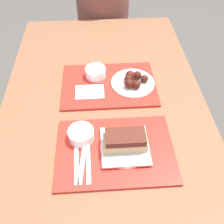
{
  "coord_description": "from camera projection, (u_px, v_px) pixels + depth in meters",
  "views": [
    {
      "loc": [
        -0.02,
        -0.72,
        1.55
      ],
      "look_at": [
        0.03,
        -0.01,
        0.76
      ],
      "focal_mm": 40.0,
      "sensor_mm": 36.0,
      "label": 1
    }
  ],
  "objects": [
    {
      "name": "tray_near",
      "position": [
        115.0,
        150.0,
        0.97
      ],
      "size": [
        0.46,
        0.32,
        0.01
      ],
      "color": "red",
      "rests_on": "picnic_table"
    },
    {
      "name": "plastic_knife_near",
      "position": [
        88.0,
        163.0,
        0.93
      ],
      "size": [
        0.02,
        0.17,
        0.0
      ],
      "color": "white",
      "rests_on": "tray_near"
    },
    {
      "name": "brisket_sandwich_plate",
      "position": [
        125.0,
        143.0,
        0.95
      ],
      "size": [
        0.19,
        0.19,
        0.08
      ],
      "color": "white",
      "rests_on": "tray_near"
    },
    {
      "name": "plastic_fork_near",
      "position": [
        82.0,
        164.0,
        0.93
      ],
      "size": [
        0.03,
        0.17,
        0.0
      ],
      "color": "white",
      "rests_on": "tray_near"
    },
    {
      "name": "ground_plane",
      "position": [
        107.0,
        188.0,
        1.64
      ],
      "size": [
        12.0,
        12.0,
        0.0
      ],
      "primitive_type": "plane",
      "color": "#4C4742"
    },
    {
      "name": "napkin_far",
      "position": [
        90.0,
        92.0,
        1.18
      ],
      "size": [
        0.13,
        0.09,
        0.01
      ],
      "color": "white",
      "rests_on": "tray_far"
    },
    {
      "name": "plastic_spoon_near",
      "position": [
        76.0,
        164.0,
        0.92
      ],
      "size": [
        0.02,
        0.17,
        0.0
      ],
      "color": "white",
      "rests_on": "tray_near"
    },
    {
      "name": "wings_plate_far",
      "position": [
        133.0,
        81.0,
        1.21
      ],
      "size": [
        0.21,
        0.21,
        0.06
      ],
      "color": "white",
      "rests_on": "tray_far"
    },
    {
      "name": "tray_far",
      "position": [
        109.0,
        85.0,
        1.23
      ],
      "size": [
        0.46,
        0.32,
        0.01
      ],
      "color": "red",
      "rests_on": "picnic_table"
    },
    {
      "name": "bowl_coleslaw_near",
      "position": [
        81.0,
        134.0,
        0.99
      ],
      "size": [
        0.1,
        0.1,
        0.05
      ],
      "color": "white",
      "rests_on": "tray_near"
    },
    {
      "name": "bowl_coleslaw_far",
      "position": [
        96.0,
        72.0,
        1.24
      ],
      "size": [
        0.1,
        0.1,
        0.05
      ],
      "color": "white",
      "rests_on": "tray_far"
    },
    {
      "name": "picnic_table",
      "position": [
        105.0,
        128.0,
        1.16
      ],
      "size": [
        0.95,
        1.73,
        0.72
      ],
      "color": "brown",
      "rests_on": "ground_plane"
    },
    {
      "name": "condiment_packet",
      "position": [
        115.0,
        134.0,
        1.02
      ],
      "size": [
        0.04,
        0.03,
        0.01
      ],
      "color": "teal",
      "rests_on": "tray_near"
    },
    {
      "name": "picnic_bench_far",
      "position": [
        100.0,
        45.0,
        2.08
      ],
      "size": [
        0.9,
        0.28,
        0.45
      ],
      "color": "brown",
      "rests_on": "ground_plane"
    }
  ]
}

